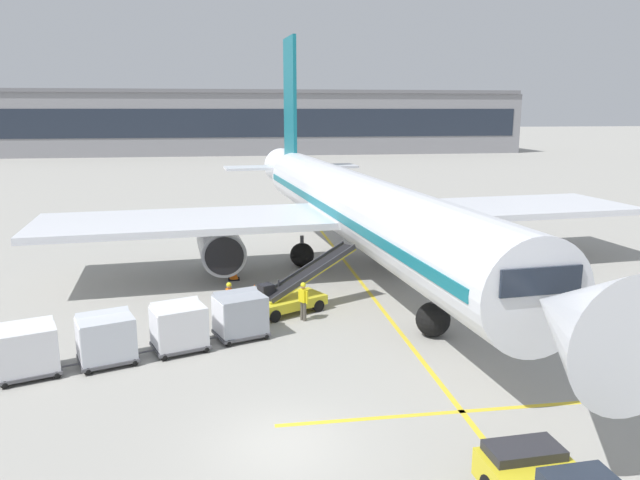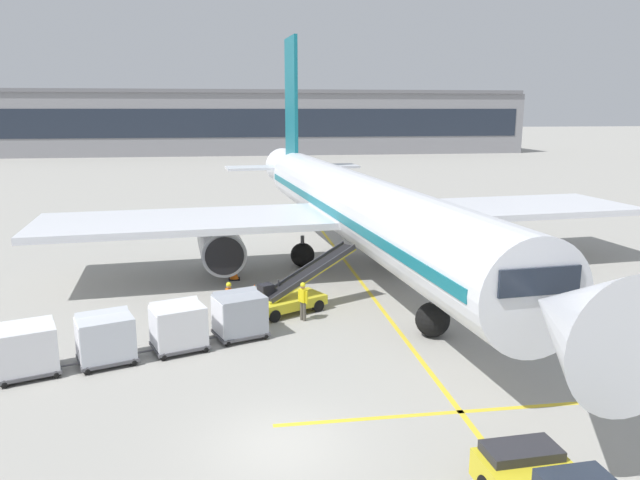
{
  "view_description": "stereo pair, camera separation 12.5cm",
  "coord_description": "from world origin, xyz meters",
  "px_view_note": "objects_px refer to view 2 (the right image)",
  "views": [
    {
      "loc": [
        -1.27,
        -15.13,
        9.12
      ],
      "look_at": [
        2.97,
        12.81,
        3.0
      ],
      "focal_mm": 33.88,
      "sensor_mm": 36.0,
      "label": 1
    },
    {
      "loc": [
        -1.14,
        -15.15,
        9.12
      ],
      "look_at": [
        2.97,
        12.81,
        3.0
      ],
      "focal_mm": 33.88,
      "sensor_mm": 36.0,
      "label": 2
    }
  ],
  "objects_px": {
    "parked_airplane": "(353,206)",
    "ground_crew_by_loader": "(303,299)",
    "baggage_cart_fourth": "(27,348)",
    "belt_loader": "(292,294)",
    "safety_cone_engine_keepout": "(255,291)",
    "baggage_cart_lead": "(239,314)",
    "baggage_cart_third": "(105,337)",
    "safety_cone_wingtip": "(234,273)",
    "baggage_cart_second": "(178,325)",
    "ground_crew_by_carts": "(229,299)"
  },
  "relations": [
    {
      "from": "baggage_cart_third",
      "to": "ground_crew_by_carts",
      "type": "height_order",
      "value": "baggage_cart_third"
    },
    {
      "from": "baggage_cart_fourth",
      "to": "ground_crew_by_loader",
      "type": "xyz_separation_m",
      "value": [
        10.19,
        4.17,
        -0.0
      ]
    },
    {
      "from": "baggage_cart_third",
      "to": "ground_crew_by_loader",
      "type": "relative_size",
      "value": 1.62
    },
    {
      "from": "baggage_cart_lead",
      "to": "ground_crew_by_loader",
      "type": "height_order",
      "value": "baggage_cart_lead"
    },
    {
      "from": "ground_crew_by_carts",
      "to": "safety_cone_engine_keepout",
      "type": "height_order",
      "value": "ground_crew_by_carts"
    },
    {
      "from": "baggage_cart_second",
      "to": "ground_crew_by_carts",
      "type": "bearing_deg",
      "value": 57.99
    },
    {
      "from": "baggage_cart_third",
      "to": "baggage_cart_fourth",
      "type": "height_order",
      "value": "same"
    },
    {
      "from": "baggage_cart_third",
      "to": "baggage_cart_fourth",
      "type": "distance_m",
      "value": 2.6
    },
    {
      "from": "baggage_cart_fourth",
      "to": "safety_cone_engine_keepout",
      "type": "bearing_deg",
      "value": 42.99
    },
    {
      "from": "baggage_cart_lead",
      "to": "baggage_cart_third",
      "type": "bearing_deg",
      "value": -158.9
    },
    {
      "from": "baggage_cart_second",
      "to": "baggage_cart_third",
      "type": "height_order",
      "value": "same"
    },
    {
      "from": "baggage_cart_lead",
      "to": "ground_crew_by_carts",
      "type": "relative_size",
      "value": 1.62
    },
    {
      "from": "belt_loader",
      "to": "safety_cone_engine_keepout",
      "type": "distance_m",
      "value": 2.75
    },
    {
      "from": "baggage_cart_lead",
      "to": "ground_crew_by_carts",
      "type": "distance_m",
      "value": 2.14
    },
    {
      "from": "parked_airplane",
      "to": "baggage_cart_second",
      "type": "xyz_separation_m",
      "value": [
        -9.11,
        -11.25,
        -2.66
      ]
    },
    {
      "from": "ground_crew_by_carts",
      "to": "ground_crew_by_loader",
      "type": "bearing_deg",
      "value": -8.86
    },
    {
      "from": "belt_loader",
      "to": "baggage_cart_second",
      "type": "bearing_deg",
      "value": -140.75
    },
    {
      "from": "belt_loader",
      "to": "baggage_cart_lead",
      "type": "relative_size",
      "value": 1.89
    },
    {
      "from": "parked_airplane",
      "to": "ground_crew_by_loader",
      "type": "distance_m",
      "value": 9.87
    },
    {
      "from": "ground_crew_by_loader",
      "to": "baggage_cart_fourth",
      "type": "bearing_deg",
      "value": -157.73
    },
    {
      "from": "parked_airplane",
      "to": "ground_crew_by_loader",
      "type": "xyz_separation_m",
      "value": [
        -3.96,
        -8.64,
        -2.67
      ]
    },
    {
      "from": "parked_airplane",
      "to": "baggage_cart_fourth",
      "type": "relative_size",
      "value": 15.89
    },
    {
      "from": "baggage_cart_second",
      "to": "baggage_cart_third",
      "type": "distance_m",
      "value": 2.68
    },
    {
      "from": "parked_airplane",
      "to": "safety_cone_wingtip",
      "type": "height_order",
      "value": "parked_airplane"
    },
    {
      "from": "baggage_cart_third",
      "to": "baggage_cart_fourth",
      "type": "xyz_separation_m",
      "value": [
        -2.51,
        -0.69,
        0.0
      ]
    },
    {
      "from": "baggage_cart_second",
      "to": "ground_crew_by_loader",
      "type": "distance_m",
      "value": 5.78
    },
    {
      "from": "baggage_cart_fourth",
      "to": "ground_crew_by_loader",
      "type": "distance_m",
      "value": 11.01
    },
    {
      "from": "baggage_cart_fourth",
      "to": "parked_airplane",
      "type": "bearing_deg",
      "value": 42.16
    },
    {
      "from": "belt_loader",
      "to": "safety_cone_wingtip",
      "type": "bearing_deg",
      "value": 114.43
    },
    {
      "from": "parked_airplane",
      "to": "safety_cone_wingtip",
      "type": "xyz_separation_m",
      "value": [
        -6.92,
        -1.55,
        -3.32
      ]
    },
    {
      "from": "baggage_cart_second",
      "to": "safety_cone_wingtip",
      "type": "relative_size",
      "value": 4.04
    },
    {
      "from": "belt_loader",
      "to": "safety_cone_engine_keepout",
      "type": "height_order",
      "value": "belt_loader"
    },
    {
      "from": "baggage_cart_lead",
      "to": "baggage_cart_second",
      "type": "xyz_separation_m",
      "value": [
        -2.35,
        -1.01,
        0.0
      ]
    },
    {
      "from": "ground_crew_by_carts",
      "to": "safety_cone_engine_keepout",
      "type": "relative_size",
      "value": 2.34
    },
    {
      "from": "parked_airplane",
      "to": "baggage_cart_lead",
      "type": "bearing_deg",
      "value": -123.43
    },
    {
      "from": "baggage_cart_third",
      "to": "parked_airplane",
      "type": "bearing_deg",
      "value": 46.16
    },
    {
      "from": "safety_cone_engine_keepout",
      "to": "safety_cone_wingtip",
      "type": "distance_m",
      "value": 3.75
    },
    {
      "from": "belt_loader",
      "to": "ground_crew_by_carts",
      "type": "relative_size",
      "value": 3.06
    },
    {
      "from": "parked_airplane",
      "to": "belt_loader",
      "type": "bearing_deg",
      "value": -120.45
    },
    {
      "from": "ground_crew_by_loader",
      "to": "ground_crew_by_carts",
      "type": "distance_m",
      "value": 3.25
    },
    {
      "from": "parked_airplane",
      "to": "baggage_cart_second",
      "type": "height_order",
      "value": "parked_airplane"
    },
    {
      "from": "parked_airplane",
      "to": "baggage_cart_lead",
      "type": "distance_m",
      "value": 12.55
    },
    {
      "from": "baggage_cart_second",
      "to": "baggage_cart_third",
      "type": "bearing_deg",
      "value": -160.93
    },
    {
      "from": "belt_loader",
      "to": "ground_crew_by_loader",
      "type": "distance_m",
      "value": 1.37
    },
    {
      "from": "safety_cone_wingtip",
      "to": "baggage_cart_third",
      "type": "bearing_deg",
      "value": -114.06
    },
    {
      "from": "baggage_cart_second",
      "to": "ground_crew_by_carts",
      "type": "relative_size",
      "value": 1.62
    },
    {
      "from": "parked_airplane",
      "to": "baggage_cart_third",
      "type": "relative_size",
      "value": 15.89
    },
    {
      "from": "safety_cone_engine_keepout",
      "to": "safety_cone_wingtip",
      "type": "bearing_deg",
      "value": 105.02
    },
    {
      "from": "belt_loader",
      "to": "baggage_cart_second",
      "type": "relative_size",
      "value": 1.89
    },
    {
      "from": "ground_crew_by_carts",
      "to": "baggage_cart_lead",
      "type": "bearing_deg",
      "value": -79.0
    }
  ]
}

